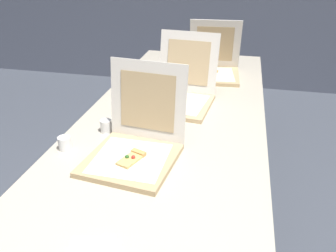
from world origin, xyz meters
TOP-DOWN VIEW (x-y plane):
  - table at (0.00, 0.68)m, footprint 0.91×2.47m
  - pizza_box_front at (-0.08, 0.31)m, footprint 0.38×0.42m
  - pizza_box_middle at (-0.00, 0.89)m, footprint 0.38×0.44m
  - pizza_box_back at (0.13, 1.38)m, footprint 0.36×0.36m
  - cup_white_near_center at (-0.27, 0.49)m, footprint 0.05×0.05m
  - cup_white_near_left at (-0.39, 0.30)m, footprint 0.05×0.05m
  - cup_white_far at (-0.23, 1.07)m, footprint 0.05×0.05m

SIDE VIEW (x-z plane):
  - table at x=0.00m, z-range 0.32..1.05m
  - cup_white_near_center at x=-0.27m, z-range 0.73..0.79m
  - cup_white_near_left at x=-0.39m, z-range 0.73..0.79m
  - cup_white_far at x=-0.23m, z-range 0.73..0.79m
  - pizza_box_back at x=0.13m, z-range 0.61..0.96m
  - pizza_box_middle at x=0.00m, z-range 0.61..0.96m
  - pizza_box_front at x=-0.08m, z-range 0.60..0.96m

